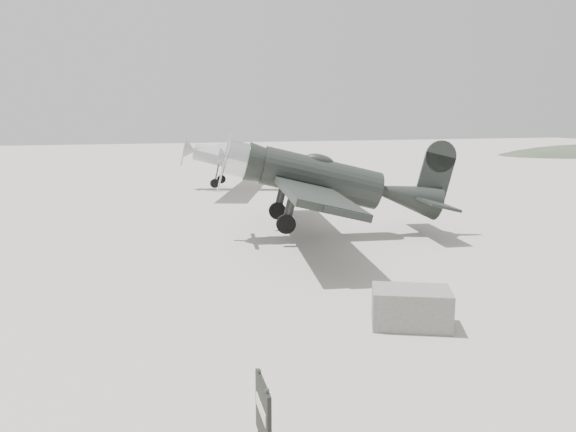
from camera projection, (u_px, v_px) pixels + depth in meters
name	position (u px, v px, depth m)	size (l,w,h in m)	color
ground	(326.00, 296.00, 14.77)	(160.00, 160.00, 0.00)	#A8A495
lowwing_monoplane	(332.00, 181.00, 21.63)	(9.17, 12.77, 4.10)	black
highwing_monoplane	(241.00, 158.00, 35.31)	(8.08, 11.08, 3.19)	gray
equipment_block	(411.00, 308.00, 12.64)	(1.73, 1.08, 0.87)	#605D59
sign_board	(263.00, 413.00, 7.58)	(0.12, 0.86, 1.25)	#333333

